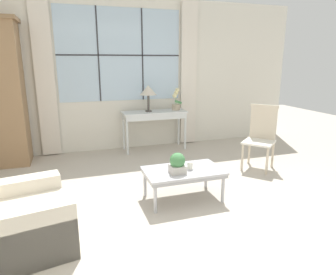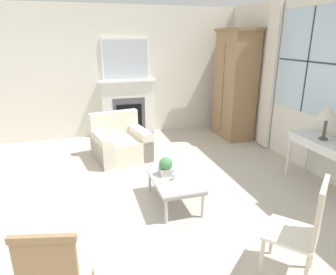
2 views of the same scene
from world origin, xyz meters
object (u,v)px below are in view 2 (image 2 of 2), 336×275
(table_lamp, at_px, (327,113))
(armchair_upholstered, at_px, (120,144))
(side_chair_wooden, at_px, (305,226))
(coffee_table, at_px, (174,180))
(console_table, at_px, (328,148))
(pillar_candle, at_px, (175,177))
(potted_plant_small, at_px, (166,166))
(armoire, at_px, (235,85))
(fireplace, at_px, (128,104))

(table_lamp, relative_size, armchair_upholstered, 0.46)
(side_chair_wooden, distance_m, coffee_table, 1.75)
(console_table, distance_m, pillar_candle, 2.25)
(coffee_table, xyz_separation_m, potted_plant_small, (-0.11, -0.09, 0.17))
(armoire, xyz_separation_m, console_table, (2.67, 0.05, -0.51))
(side_chair_wooden, bearing_deg, potted_plant_small, -155.09)
(armchair_upholstered, height_order, side_chair_wooden, side_chair_wooden)
(console_table, bearing_deg, coffee_table, -96.74)
(fireplace, distance_m, pillar_candle, 3.29)
(fireplace, relative_size, coffee_table, 2.26)
(armoire, bearing_deg, fireplace, -109.43)
(console_table, distance_m, potted_plant_small, 2.33)
(console_table, height_order, coffee_table, console_table)
(armchair_upholstered, xyz_separation_m, side_chair_wooden, (3.43, 1.16, 0.29))
(console_table, xyz_separation_m, side_chair_wooden, (1.33, -1.50, -0.10))
(armchair_upholstered, bearing_deg, table_lamp, 53.27)
(table_lamp, distance_m, side_chair_wooden, 2.16)
(fireplace, height_order, pillar_candle, fireplace)
(armoire, xyz_separation_m, side_chair_wooden, (4.00, -1.45, -0.61))
(armoire, xyz_separation_m, coffee_table, (2.41, -2.16, -0.82))
(armoire, height_order, pillar_candle, armoire)
(armoire, bearing_deg, table_lamp, 1.00)
(fireplace, distance_m, coffee_table, 3.22)
(fireplace, distance_m, armoire, 2.40)
(armchair_upholstered, bearing_deg, pillar_candle, 12.93)
(armchair_upholstered, relative_size, side_chair_wooden, 1.07)
(console_table, relative_size, armchair_upholstered, 1.13)
(side_chair_wooden, relative_size, potted_plant_small, 4.03)
(fireplace, bearing_deg, potted_plant_small, -0.36)
(table_lamp, distance_m, coffee_table, 2.34)
(side_chair_wooden, distance_m, pillar_candle, 1.68)
(side_chair_wooden, distance_m, potted_plant_small, 1.87)
(side_chair_wooden, height_order, coffee_table, side_chair_wooden)
(side_chair_wooden, height_order, potted_plant_small, side_chair_wooden)
(coffee_table, bearing_deg, armoire, 138.22)
(coffee_table, height_order, potted_plant_small, potted_plant_small)
(fireplace, bearing_deg, side_chair_wooden, 9.13)
(armoire, bearing_deg, side_chair_wooden, -19.94)
(console_table, height_order, table_lamp, table_lamp)
(side_chair_wooden, bearing_deg, table_lamp, 133.93)
(table_lamp, bearing_deg, armoire, -179.00)
(console_table, bearing_deg, fireplace, -146.66)
(table_lamp, bearing_deg, armchair_upholstered, -126.73)
(armchair_upholstered, xyz_separation_m, pillar_candle, (1.91, 0.44, 0.17))
(console_table, height_order, side_chair_wooden, side_chair_wooden)
(fireplace, distance_m, console_table, 4.14)
(table_lamp, distance_m, pillar_candle, 2.33)
(side_chair_wooden, xyz_separation_m, coffee_table, (-1.59, -0.70, -0.21))
(fireplace, bearing_deg, armchair_upholstered, -16.07)
(fireplace, relative_size, potted_plant_small, 8.61)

